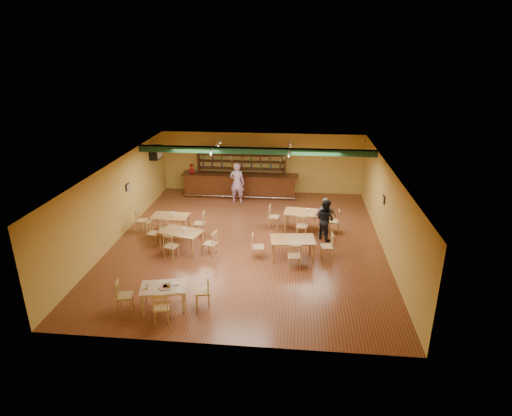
# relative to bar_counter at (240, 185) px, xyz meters

# --- Properties ---
(floor) EXTENTS (12.00, 12.00, 0.00)m
(floor) POSITION_rel_bar_counter_xyz_m (1.00, -5.15, -0.56)
(floor) COLOR brown
(floor) RESTS_ON ground
(ceiling_beam) EXTENTS (10.00, 0.30, 0.25)m
(ceiling_beam) POSITION_rel_bar_counter_xyz_m (1.00, -2.35, 2.31)
(ceiling_beam) COLOR black
(ceiling_beam) RESTS_ON ceiling
(track_rail_left) EXTENTS (0.05, 2.50, 0.05)m
(track_rail_left) POSITION_rel_bar_counter_xyz_m (-0.80, -1.75, 2.38)
(track_rail_left) COLOR silver
(track_rail_left) RESTS_ON ceiling
(track_rail_right) EXTENTS (0.05, 2.50, 0.05)m
(track_rail_right) POSITION_rel_bar_counter_xyz_m (2.40, -1.75, 2.38)
(track_rail_right) COLOR silver
(track_rail_right) RESTS_ON ceiling
(ac_unit) EXTENTS (0.34, 0.70, 0.48)m
(ac_unit) POSITION_rel_bar_counter_xyz_m (-3.80, -0.95, 1.79)
(ac_unit) COLOR silver
(ac_unit) RESTS_ON wall_left
(picture_left) EXTENTS (0.04, 0.34, 0.28)m
(picture_left) POSITION_rel_bar_counter_xyz_m (-3.97, -4.15, 1.14)
(picture_left) COLOR black
(picture_left) RESTS_ON wall_left
(picture_right) EXTENTS (0.04, 0.34, 0.28)m
(picture_right) POSITION_rel_bar_counter_xyz_m (5.97, -4.65, 1.14)
(picture_right) COLOR black
(picture_right) RESTS_ON wall_right
(bar_counter) EXTENTS (5.68, 0.85, 1.13)m
(bar_counter) POSITION_rel_bar_counter_xyz_m (0.00, 0.00, 0.00)
(bar_counter) COLOR #33160A
(bar_counter) RESTS_ON ground
(back_bar_hutch) EXTENTS (4.40, 0.40, 2.28)m
(back_bar_hutch) POSITION_rel_bar_counter_xyz_m (0.00, 0.63, 0.57)
(back_bar_hutch) COLOR #33160A
(back_bar_hutch) RESTS_ON ground
(poinsettia) EXTENTS (0.33, 0.33, 0.46)m
(poinsettia) POSITION_rel_bar_counter_xyz_m (-2.39, 0.00, 0.79)
(poinsettia) COLOR #A10E13
(poinsettia) RESTS_ON bar_counter
(dining_table_a) EXTENTS (1.46, 0.89, 0.72)m
(dining_table_a) POSITION_rel_bar_counter_xyz_m (-2.16, -4.62, -0.20)
(dining_table_a) COLOR olive
(dining_table_a) RESTS_ON ground
(dining_table_b) EXTENTS (1.62, 1.07, 0.77)m
(dining_table_b) POSITION_rel_bar_counter_xyz_m (3.09, -3.80, -0.18)
(dining_table_b) COLOR olive
(dining_table_b) RESTS_ON ground
(dining_table_c) EXTENTS (1.67, 1.26, 0.74)m
(dining_table_c) POSITION_rel_bar_counter_xyz_m (-1.34, -6.07, -0.20)
(dining_table_c) COLOR olive
(dining_table_c) RESTS_ON ground
(dining_table_d) EXTENTS (1.61, 1.08, 0.76)m
(dining_table_d) POSITION_rel_bar_counter_xyz_m (2.69, -6.37, -0.19)
(dining_table_d) COLOR olive
(dining_table_d) RESTS_ON ground
(near_table) EXTENTS (1.40, 1.05, 0.68)m
(near_table) POSITION_rel_bar_counter_xyz_m (-0.87, -9.70, -0.23)
(near_table) COLOR tan
(near_table) RESTS_ON ground
(pizza_tray) EXTENTS (0.52, 0.52, 0.01)m
(pizza_tray) POSITION_rel_bar_counter_xyz_m (-0.78, -9.70, 0.12)
(pizza_tray) COLOR silver
(pizza_tray) RESTS_ON near_table
(parmesan_shaker) EXTENTS (0.09, 0.09, 0.11)m
(parmesan_shaker) POSITION_rel_bar_counter_xyz_m (-1.27, -9.84, 0.17)
(parmesan_shaker) COLOR #EAE5C6
(parmesan_shaker) RESTS_ON near_table
(napkin_stack) EXTENTS (0.22, 0.18, 0.03)m
(napkin_stack) POSITION_rel_bar_counter_xyz_m (-0.55, -9.52, 0.13)
(napkin_stack) COLOR white
(napkin_stack) RESTS_ON near_table
(pizza_server) EXTENTS (0.33, 0.14, 0.00)m
(pizza_server) POSITION_rel_bar_counter_xyz_m (-0.64, -9.66, 0.13)
(pizza_server) COLOR silver
(pizza_server) RESTS_ON pizza_tray
(side_plate) EXTENTS (0.26, 0.26, 0.01)m
(side_plate) POSITION_rel_bar_counter_xyz_m (-0.37, -9.88, 0.12)
(side_plate) COLOR white
(side_plate) RESTS_ON near_table
(patron_bar) EXTENTS (0.75, 0.54, 1.93)m
(patron_bar) POSITION_rel_bar_counter_xyz_m (-0.03, -0.83, 0.40)
(patron_bar) COLOR #9253B4
(patron_bar) RESTS_ON ground
(patron_right_a) EXTENTS (0.98, 0.98, 1.60)m
(patron_right_a) POSITION_rel_bar_counter_xyz_m (3.89, -4.60, 0.23)
(patron_right_a) COLOR black
(patron_right_a) RESTS_ON ground
(patron_right_b) EXTENTS (1.00, 0.72, 1.57)m
(patron_right_b) POSITION_rel_bar_counter_xyz_m (3.89, -4.37, 0.22)
(patron_right_b) COLOR gray
(patron_right_b) RESTS_ON ground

